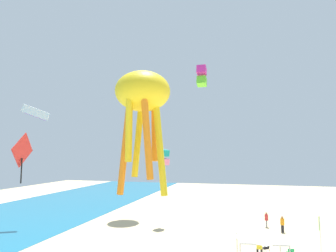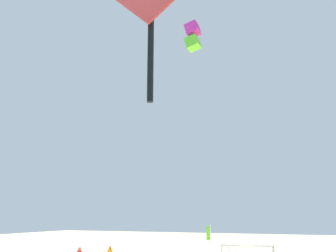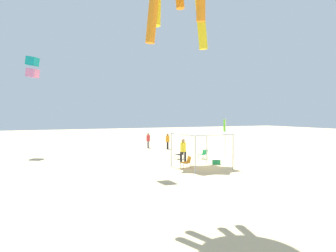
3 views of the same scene
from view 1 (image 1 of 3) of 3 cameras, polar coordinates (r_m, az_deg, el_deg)
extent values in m
cylinder|color=#B7B7BC|center=(24.95, 21.43, -22.03)|extent=(0.07, 0.07, 2.37)
cylinder|color=#B7B7BC|center=(24.55, 13.58, -22.54)|extent=(0.07, 0.07, 2.37)
cube|color=silver|center=(22.95, 18.01, -20.44)|extent=(3.33, 3.51, 0.10)
pyramid|color=silver|center=(22.88, 17.98, -19.80)|extent=(3.26, 3.44, 0.42)
cylinder|color=black|center=(28.22, 18.89, -22.21)|extent=(0.02, 0.02, 0.40)
cylinder|color=black|center=(27.96, 17.92, -22.41)|extent=(0.02, 0.02, 0.40)
cylinder|color=black|center=(27.81, 19.52, -22.45)|extent=(0.02, 0.02, 0.40)
cylinder|color=black|center=(27.54, 18.55, -22.65)|extent=(0.02, 0.02, 0.40)
cube|color=black|center=(27.82, 18.71, -22.04)|extent=(0.71, 0.71, 0.03)
cube|color=black|center=(27.53, 19.05, -21.75)|extent=(0.35, 0.50, 0.41)
cube|color=#198C4C|center=(27.04, 23.27, -21.91)|extent=(0.18, 0.50, 0.41)
cylinder|color=silver|center=(27.45, 28.07, -19.06)|extent=(0.06, 0.06, 3.43)
cube|color=#66D82D|center=(27.38, 27.87, -16.81)|extent=(0.30, 0.02, 1.10)
cylinder|color=yellow|center=(25.93, 17.70, -21.44)|extent=(0.44, 0.44, 0.73)
sphere|color=#A87A56|center=(25.80, 17.66, -20.36)|extent=(0.28, 0.28, 0.28)
cylinder|color=slate|center=(37.02, 19.02, -17.85)|extent=(0.15, 0.15, 0.77)
cylinder|color=slate|center=(36.73, 19.02, -17.95)|extent=(0.15, 0.15, 0.77)
cylinder|color=red|center=(36.73, 18.99, -16.80)|extent=(0.40, 0.40, 0.67)
sphere|color=#A87A56|center=(36.64, 18.96, -16.10)|extent=(0.25, 0.25, 0.25)
cylinder|color=black|center=(35.27, 21.95, -18.36)|extent=(0.15, 0.15, 0.78)
cylinder|color=black|center=(35.01, 21.70, -18.47)|extent=(0.15, 0.15, 0.78)
cylinder|color=orange|center=(34.98, 21.78, -17.25)|extent=(0.41, 0.41, 0.68)
sphere|color=#A87A56|center=(34.89, 21.75, -16.50)|extent=(0.26, 0.26, 0.26)
cube|color=teal|center=(35.59, -0.67, -5.38)|extent=(1.26, 1.29, 0.90)
cube|color=pink|center=(35.60, -0.68, -7.08)|extent=(1.26, 1.29, 0.90)
cube|color=red|center=(27.03, -26.97, -4.28)|extent=(2.94, 0.52, 2.95)
cylinder|color=black|center=(27.06, -27.13, -7.90)|extent=(0.11, 0.11, 2.10)
cone|color=black|center=(43.16, -5.58, 6.68)|extent=(5.53, 5.53, 1.67)
cylinder|color=teal|center=(42.39, -7.62, 5.14)|extent=(0.53, 0.48, 2.88)
ellipsoid|color=yellow|center=(15.02, -5.05, 6.87)|extent=(2.86, 2.86, 2.08)
cylinder|color=yellow|center=(14.07, -7.79, -0.91)|extent=(0.61, 0.47, 3.05)
cylinder|color=orange|center=(13.79, -4.15, -2.60)|extent=(0.65, 0.56, 3.89)
cylinder|color=yellow|center=(14.45, -1.60, -4.42)|extent=(0.37, 0.80, 4.72)
cylinder|color=orange|center=(15.37, -2.68, -1.36)|extent=(0.61, 0.47, 3.05)
cylinder|color=yellow|center=(15.57, -6.01, -2.94)|extent=(0.65, 0.56, 3.89)
cylinder|color=orange|center=(14.93, -8.59, -4.40)|extent=(0.37, 0.80, 4.72)
cube|color=white|center=(40.53, -24.85, 2.47)|extent=(1.50, 3.40, 2.13)
cube|color=purple|center=(40.48, -24.87, 1.84)|extent=(1.11, 2.55, 1.20)
cube|color=#E02D9E|center=(25.48, 6.70, 10.90)|extent=(0.95, 0.80, 0.88)
cube|color=#66D82D|center=(25.22, 6.72, 8.80)|extent=(0.95, 0.80, 0.88)
camera|label=2|loc=(29.40, -38.20, -12.67)|focal=38.42mm
camera|label=3|loc=(11.70, -60.88, -25.84)|focal=33.76mm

